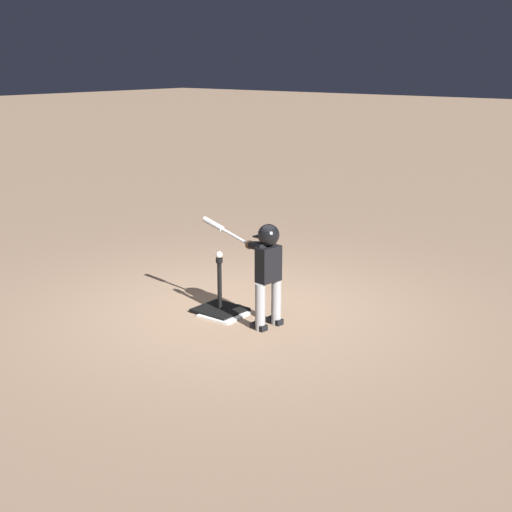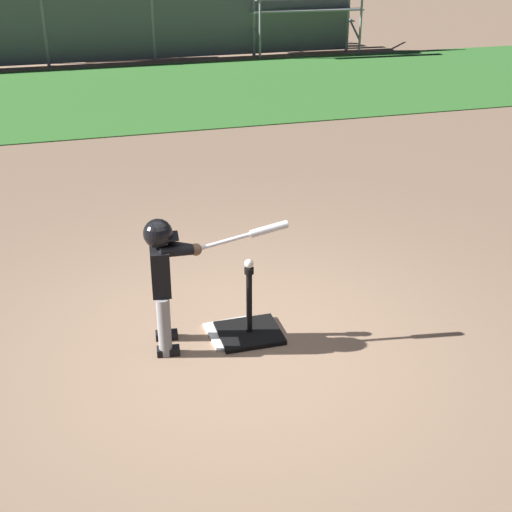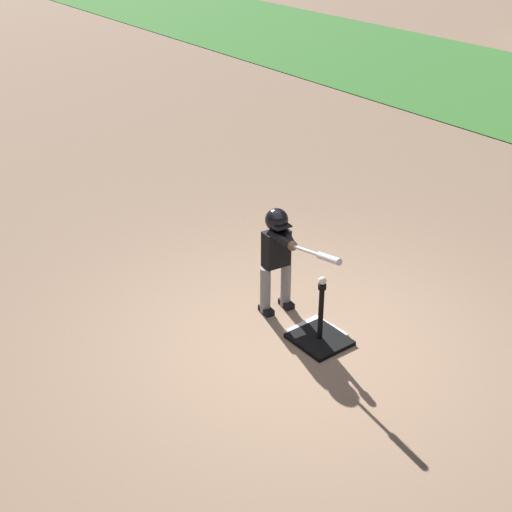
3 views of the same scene
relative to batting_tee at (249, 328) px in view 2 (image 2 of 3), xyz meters
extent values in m
plane|color=#93755B|center=(-0.11, -0.18, -0.07)|extent=(90.00, 90.00, 0.00)
cube|color=#3D7F33|center=(-0.11, 9.08, -0.06)|extent=(56.00, 5.76, 0.02)
cylinder|color=#9E9EA3|center=(-1.34, 12.52, 0.99)|extent=(0.08, 0.08, 2.12)
cylinder|color=#9E9EA3|center=(1.12, 12.52, 0.99)|extent=(0.08, 0.08, 2.12)
cylinder|color=#9E9EA3|center=(3.58, 12.52, 0.99)|extent=(0.08, 0.08, 2.12)
cylinder|color=#9E9EA3|center=(6.04, 12.52, 0.99)|extent=(0.08, 0.08, 2.12)
cube|color=slate|center=(-0.11, 12.52, 0.99)|extent=(12.29, 0.02, 2.03)
cube|color=white|center=(-0.11, 0.05, -0.06)|extent=(0.46, 0.46, 0.02)
cube|color=black|center=(0.00, 0.00, -0.05)|extent=(0.51, 0.46, 0.04)
cylinder|color=black|center=(0.00, 0.00, 0.24)|extent=(0.05, 0.05, 0.53)
cylinder|color=black|center=(0.00, 0.00, 0.53)|extent=(0.08, 0.08, 0.05)
cylinder|color=gray|center=(-0.69, 0.14, 0.18)|extent=(0.12, 0.12, 0.50)
cube|color=black|center=(-0.67, 0.14, -0.04)|extent=(0.19, 0.11, 0.06)
cylinder|color=gray|center=(-0.71, -0.10, 0.18)|extent=(0.12, 0.12, 0.50)
cube|color=black|center=(-0.69, -0.10, -0.04)|extent=(0.19, 0.11, 0.06)
cube|color=black|center=(-0.70, 0.02, 0.62)|extent=(0.17, 0.28, 0.37)
sphere|color=brown|center=(-0.70, 0.02, 0.92)|extent=(0.19, 0.19, 0.19)
sphere|color=black|center=(-0.70, 0.02, 0.93)|extent=(0.22, 0.22, 0.22)
cube|color=black|center=(-0.61, 0.01, 0.90)|extent=(0.13, 0.18, 0.01)
cylinder|color=black|center=(-0.56, 0.05, 0.79)|extent=(0.31, 0.19, 0.11)
cylinder|color=black|center=(-0.57, -0.03, 0.79)|extent=(0.31, 0.13, 0.11)
sphere|color=brown|center=(-0.42, -0.01, 0.77)|extent=(0.10, 0.10, 0.10)
cylinder|color=silver|center=(-0.08, -0.05, 0.85)|extent=(0.70, 0.11, 0.19)
cylinder|color=silver|center=(0.14, -0.07, 0.90)|extent=(0.31, 0.10, 0.13)
cylinder|color=black|center=(-0.44, 0.00, 0.77)|extent=(0.03, 0.05, 0.05)
sphere|color=white|center=(0.00, 0.00, 0.59)|extent=(0.07, 0.07, 0.07)
cube|color=#93969E|center=(-0.17, 14.57, 0.25)|extent=(3.15, 0.51, 0.04)
cube|color=#93969E|center=(-0.15, 14.81, -0.03)|extent=(3.16, 0.57, 0.04)
cube|color=#93969E|center=(-0.23, 13.97, 0.58)|extent=(3.15, 0.51, 0.04)
cube|color=#93969E|center=(-0.21, 14.21, 0.29)|extent=(3.16, 0.57, 0.04)
cube|color=#93969E|center=(-0.28, 13.37, 0.90)|extent=(3.15, 0.51, 0.04)
cube|color=#93969E|center=(-0.26, 13.61, 0.62)|extent=(3.16, 0.57, 0.04)
cube|color=#93969E|center=(-0.34, 12.77, 1.22)|extent=(3.15, 0.51, 0.04)
cube|color=#93969E|center=(-0.32, 13.01, 0.94)|extent=(3.16, 0.57, 0.04)
cylinder|color=#93969E|center=(1.29, 14.67, 0.10)|extent=(0.06, 0.06, 0.34)
cylinder|color=#93969E|center=(1.10, 12.64, 0.59)|extent=(0.06, 0.06, 1.31)
cylinder|color=#93969E|center=(1.20, 13.65, 0.76)|extent=(0.24, 2.06, 1.01)
cylinder|color=#93969E|center=(-1.59, 14.94, 0.10)|extent=(0.06, 0.06, 0.34)
cylinder|color=#93969E|center=(-1.78, 12.90, 0.59)|extent=(0.06, 0.06, 1.31)
cylinder|color=#93969E|center=(-1.69, 13.92, 0.76)|extent=(0.24, 2.06, 1.01)
cube|color=#93969E|center=(4.93, 13.70, 0.27)|extent=(2.75, 0.37, 0.04)
cube|color=#93969E|center=(4.94, 13.94, -0.03)|extent=(2.75, 0.43, 0.04)
cube|color=#93969E|center=(4.89, 13.10, 0.61)|extent=(2.75, 0.37, 0.04)
cube|color=#93969E|center=(4.91, 13.34, 0.31)|extent=(2.75, 0.43, 0.04)
cube|color=#93969E|center=(4.86, 12.49, 0.95)|extent=(2.75, 0.37, 0.04)
cube|color=#93969E|center=(4.87, 12.73, 0.65)|extent=(2.75, 0.43, 0.04)
cube|color=#93969E|center=(4.84, 12.13, 0.99)|extent=(2.75, 0.43, 0.04)
cylinder|color=#93969E|center=(6.20, 13.88, 0.11)|extent=(0.06, 0.06, 0.36)
cylinder|color=#93969E|center=(6.09, 11.82, 0.62)|extent=(0.06, 0.06, 1.38)
cylinder|color=#93969E|center=(6.14, 12.85, 0.80)|extent=(0.16, 2.08, 1.06)
cylinder|color=#93969E|center=(3.68, 14.01, 0.11)|extent=(0.06, 0.06, 0.36)
cylinder|color=#93969E|center=(3.57, 11.96, 0.62)|extent=(0.06, 0.06, 1.38)
cylinder|color=#93969E|center=(3.63, 12.98, 0.80)|extent=(0.16, 2.08, 1.06)
camera|label=1|loc=(-5.00, 5.57, 2.65)|focal=50.00mm
camera|label=2|loc=(-1.33, -4.86, 3.08)|focal=50.00mm
camera|label=3|loc=(4.05, -3.82, 3.82)|focal=50.00mm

